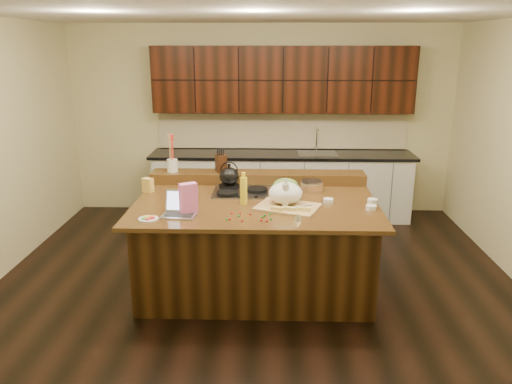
{
  "coord_description": "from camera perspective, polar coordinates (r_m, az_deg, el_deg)",
  "views": [
    {
      "loc": [
        0.15,
        -4.74,
        2.43
      ],
      "look_at": [
        0.0,
        0.05,
        1.0
      ],
      "focal_mm": 35.0,
      "sensor_mm": 36.0,
      "label": 1
    }
  ],
  "objects": [
    {
      "name": "candy_plate",
      "position": [
        4.56,
        -12.19,
        -3.02
      ],
      "size": [
        0.23,
        0.23,
        0.01
      ],
      "primitive_type": "cylinder",
      "rotation": [
        0.0,
        0.0,
        -0.39
      ],
      "color": "white",
      "rests_on": "island"
    },
    {
      "name": "gumdrop_8",
      "position": [
        4.58,
        -0.64,
        -2.53
      ],
      "size": [
        0.02,
        0.02,
        0.02
      ],
      "primitive_type": "ellipsoid",
      "color": "red",
      "rests_on": "island"
    },
    {
      "name": "gumdrop_12",
      "position": [
        4.42,
        0.6,
        -3.25
      ],
      "size": [
        0.02,
        0.02,
        0.02
      ],
      "primitive_type": "ellipsoid",
      "color": "red",
      "rests_on": "island"
    },
    {
      "name": "ramekin_a",
      "position": [
        4.83,
        13.02,
        -1.75
      ],
      "size": [
        0.13,
        0.13,
        0.04
      ],
      "primitive_type": "cylinder",
      "rotation": [
        0.0,
        0.0,
        0.41
      ],
      "color": "white",
      "rests_on": "island"
    },
    {
      "name": "laptop",
      "position": [
        4.63,
        -8.65,
        -1.88
      ],
      "size": [
        0.33,
        0.27,
        0.21
      ],
      "rotation": [
        0.0,
        0.0,
        -0.1
      ],
      "color": "#B7B7BC",
      "rests_on": "island"
    },
    {
      "name": "package_box",
      "position": [
        5.38,
        -12.25,
        0.77
      ],
      "size": [
        0.13,
        0.11,
        0.15
      ],
      "primitive_type": "cube",
      "rotation": [
        0.0,
        0.0,
        -0.4
      ],
      "color": "#EBC353",
      "rests_on": "island"
    },
    {
      "name": "back_counter",
      "position": [
        7.11,
        2.98,
        4.88
      ],
      "size": [
        3.7,
        0.66,
        2.4
      ],
      "color": "silver",
      "rests_on": "ground"
    },
    {
      "name": "gumdrop_5",
      "position": [
        4.45,
        -3.34,
        -3.1
      ],
      "size": [
        0.02,
        0.02,
        0.02
      ],
      "primitive_type": "ellipsoid",
      "color": "#198C26",
      "rests_on": "island"
    },
    {
      "name": "utensil_crock",
      "position": [
        5.71,
        -9.54,
        3.02
      ],
      "size": [
        0.15,
        0.15,
        0.14
      ],
      "primitive_type": "cylinder",
      "rotation": [
        0.0,
        0.0,
        -0.28
      ],
      "color": "white",
      "rests_on": "back_ledge"
    },
    {
      "name": "oil_bottle",
      "position": [
        4.85,
        -1.42,
        0.13
      ],
      "size": [
        0.08,
        0.08,
        0.27
      ],
      "primitive_type": "cylinder",
      "rotation": [
        0.0,
        0.0,
        0.24
      ],
      "color": "yellow",
      "rests_on": "island"
    },
    {
      "name": "knife_block",
      "position": [
        5.62,
        -4.02,
        3.31
      ],
      "size": [
        0.15,
        0.19,
        0.2
      ],
      "primitive_type": "cube",
      "rotation": [
        0.0,
        0.0,
        0.35
      ],
      "color": "black",
      "rests_on": "back_ledge"
    },
    {
      "name": "gumdrop_0",
      "position": [
        4.45,
        -3.02,
        -3.11
      ],
      "size": [
        0.02,
        0.02,
        0.02
      ],
      "primitive_type": "ellipsoid",
      "color": "red",
      "rests_on": "island"
    },
    {
      "name": "island",
      "position": [
        5.13,
        -0.02,
        -5.9
      ],
      "size": [
        2.4,
        1.6,
        0.92
      ],
      "color": "black",
      "rests_on": "ground"
    },
    {
      "name": "gumdrop_7",
      "position": [
        4.53,
        -1.98,
        -2.75
      ],
      "size": [
        0.02,
        0.02,
        0.02
      ],
      "primitive_type": "ellipsoid",
      "color": "#198C26",
      "rests_on": "island"
    },
    {
      "name": "vinegar_bottle",
      "position": [
        4.71,
        3.39,
        -0.53
      ],
      "size": [
        0.07,
        0.07,
        0.25
      ],
      "primitive_type": "cylinder",
      "rotation": [
        0.0,
        0.0,
        -0.07
      ],
      "color": "silver",
      "rests_on": "island"
    },
    {
      "name": "green_bowl",
      "position": [
        5.1,
        3.41,
        0.75
      ],
      "size": [
        0.27,
        0.27,
        0.14
      ],
      "primitive_type": "ellipsoid",
      "rotation": [
        0.0,
        0.0,
        -0.03
      ],
      "color": "olive",
      "rests_on": "cooktop"
    },
    {
      "name": "gumdrop_6",
      "position": [
        4.4,
        1.26,
        -3.34
      ],
      "size": [
        0.02,
        0.02,
        0.02
      ],
      "primitive_type": "ellipsoid",
      "color": "red",
      "rests_on": "island"
    },
    {
      "name": "ramekin_b",
      "position": [
        5.03,
        13.17,
        -1.02
      ],
      "size": [
        0.13,
        0.13,
        0.04
      ],
      "primitive_type": "cylinder",
      "rotation": [
        0.0,
        0.0,
        -0.37
      ],
      "color": "white",
      "rests_on": "island"
    },
    {
      "name": "room",
      "position": [
        4.86,
        -0.02,
        3.79
      ],
      "size": [
        5.52,
        5.02,
        2.72
      ],
      "color": "black",
      "rests_on": "ground"
    },
    {
      "name": "gumdrop_1",
      "position": [
        4.5,
        0.71,
        -2.88
      ],
      "size": [
        0.02,
        0.02,
        0.02
      ],
      "primitive_type": "ellipsoid",
      "color": "#198C26",
      "rests_on": "island"
    },
    {
      "name": "gumdrop_11",
      "position": [
        4.57,
        1.61,
        -2.54
      ],
      "size": [
        0.02,
        0.02,
        0.02
      ],
      "primitive_type": "ellipsoid",
      "color": "#198C26",
      "rests_on": "island"
    },
    {
      "name": "back_ledge",
      "position": [
        5.63,
        0.21,
        1.7
      ],
      "size": [
        2.4,
        0.3,
        0.12
      ],
      "primitive_type": "cube",
      "color": "black",
      "rests_on": "island"
    },
    {
      "name": "gumdrop_4",
      "position": [
        4.59,
        -1.79,
        -2.47
      ],
      "size": [
        0.02,
        0.02,
        0.02
      ],
      "primitive_type": "ellipsoid",
      "color": "red",
      "rests_on": "island"
    },
    {
      "name": "kitchen_timer",
      "position": [
        4.44,
        4.79,
        -2.85
      ],
      "size": [
        0.1,
        0.1,
        0.07
      ],
      "primitive_type": "cone",
      "rotation": [
        0.0,
        0.0,
        -0.25
      ],
      "color": "silver",
      "rests_on": "island"
    },
    {
      "name": "cooktop",
      "position": [
        5.26,
        0.09,
        0.11
      ],
      "size": [
        0.92,
        0.52,
        0.05
      ],
      "color": "gray",
      "rests_on": "island"
    },
    {
      "name": "gumdrop_10",
      "position": [
        4.6,
        -2.76,
        -2.44
      ],
      "size": [
        0.02,
        0.02,
        0.02
      ],
      "primitive_type": "ellipsoid",
      "color": "red",
      "rests_on": "island"
    },
    {
      "name": "pink_bag",
      "position": [
        4.6,
        -7.74,
        -0.77
      ],
      "size": [
        0.18,
        0.15,
        0.29
      ],
      "primitive_type": "cube",
      "rotation": [
        0.0,
        0.0,
        0.5
      ],
      "color": "pink",
      "rests_on": "island"
    },
    {
      "name": "ramekin_c",
      "position": [
        4.96,
        8.26,
        -1.0
      ],
      "size": [
        0.1,
        0.1,
        0.04
      ],
      "primitive_type": "cylinder",
      "rotation": [
        0.0,
        0.0,
        0.03
      ],
      "color": "white",
      "rests_on": "island"
    },
    {
      "name": "kettle",
      "position": [
        5.36,
        -3.08,
        1.82
      ],
      "size": [
        0.28,
        0.28,
        0.19
      ],
      "primitive_type": "ellipsoid",
      "rotation": [
        0.0,
        0.0,
        0.41
      ],
      "color": "black",
      "rests_on": "cooktop"
    },
    {
      "name": "gumdrop_3",
      "position": [
        4.45,
        1.71,
        -3.11
      ],
      "size": [
        0.02,
        0.02,
        0.02
      ],
      "primitive_type": "ellipsoid",
      "color": "#198C26",
      "rests_on": "island"
    },
    {
      "name": "gumdrop_9",
      "position": [
        4.54,
        1.0,
        -2.7
      ],
      "size": [
        0.02,
        0.02,
        0.02
      ],
      "primitive_type": "ellipsoid",
      "color": "#198C26",
      "rests_on": "island"
    },
    {
      "name": "strainer_bowl",
      "position": [
        5.34,
        6.38,
        0.61
      ],
      "size": [
        0.31,
        0.31,
        0.09
      ],
      "primitive_type": "cylinder",
      "rotation": [
        0.0,
        0.0,
        0.33
      ],
      "color": "#996B3F",
      "rests_on": "island"
    },
    {
      "name": "gumdrop_2",
      "position": [
        4.41,
        -1.6,
        -3.31
      ],
      "size": [
        0.02,
        0.02,
        0.02
      ],
      "primitive_type": "ellipsoid",
      "color": "red",
      "rests_on": "island"
    },
    {
      "name": "wooden_tray",
      "position": [
        4.79,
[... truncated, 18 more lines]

